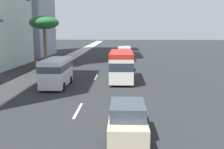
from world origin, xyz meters
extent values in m
plane|color=#26282B|center=(31.50, 0.00, 0.00)|extent=(198.00, 198.00, 0.00)
cube|color=#B2ADA3|center=(31.50, 6.96, 0.07)|extent=(162.00, 2.86, 0.15)
cube|color=silver|center=(12.42, 0.00, 0.01)|extent=(3.20, 0.16, 0.01)
cube|color=silver|center=(24.36, 0.00, 0.01)|extent=(3.20, 0.16, 0.01)
cube|color=white|center=(29.56, -3.26, 0.55)|extent=(4.02, 1.83, 0.76)
cube|color=#38424C|center=(29.36, -3.26, 1.24)|extent=(2.21, 1.68, 0.62)
cylinder|color=black|center=(30.81, -2.41, 0.32)|extent=(0.64, 0.22, 0.64)
cylinder|color=black|center=(30.81, -4.10, 0.32)|extent=(0.64, 0.22, 0.64)
cylinder|color=black|center=(28.32, -2.41, 0.32)|extent=(0.64, 0.22, 0.64)
cylinder|color=black|center=(28.32, -4.10, 0.32)|extent=(0.64, 0.22, 0.64)
cube|color=silver|center=(19.43, 3.16, 1.40)|extent=(5.05, 2.01, 2.40)
cube|color=#2D3842|center=(19.43, 3.16, 1.92)|extent=(5.06, 2.01, 0.57)
cylinder|color=black|center=(17.91, 2.21, 0.36)|extent=(0.72, 0.24, 0.72)
cylinder|color=black|center=(17.91, 4.11, 0.36)|extent=(0.72, 0.24, 0.72)
cylinder|color=black|center=(20.94, 2.21, 0.36)|extent=(0.72, 0.24, 0.72)
cylinder|color=black|center=(20.94, 4.11, 0.36)|extent=(0.72, 0.24, 0.72)
cube|color=beige|center=(8.85, -3.16, 0.59)|extent=(4.43, 1.84, 0.82)
cube|color=#38424C|center=(8.63, -3.16, 1.33)|extent=(2.44, 1.69, 0.67)
cylinder|color=black|center=(10.23, -2.31, 0.32)|extent=(0.64, 0.22, 0.64)
cylinder|color=black|center=(10.23, -4.01, 0.32)|extent=(0.64, 0.22, 0.64)
cylinder|color=black|center=(7.48, -2.31, 0.32)|extent=(0.64, 0.22, 0.64)
cylinder|color=black|center=(7.48, -4.01, 0.32)|extent=(0.64, 0.22, 0.64)
cube|color=silver|center=(39.96, -3.29, 1.31)|extent=(5.17, 2.04, 2.23)
cube|color=#2D3842|center=(39.96, -3.29, 1.80)|extent=(5.18, 2.04, 0.54)
cylinder|color=black|center=(41.51, -2.32, 0.36)|extent=(0.72, 0.24, 0.72)
cylinder|color=black|center=(41.51, -4.26, 0.36)|extent=(0.72, 0.24, 0.72)
cylinder|color=black|center=(38.41, -2.32, 0.36)|extent=(0.72, 0.24, 0.72)
cylinder|color=black|center=(38.41, -4.26, 0.36)|extent=(0.72, 0.24, 0.72)
cube|color=silver|center=(22.50, -2.83, 1.41)|extent=(6.79, 2.29, 2.35)
cube|color=#B2261E|center=(22.50, -2.83, 2.80)|extent=(6.79, 2.29, 0.45)
cube|color=#28333D|center=(22.50, -2.83, 1.85)|extent=(6.81, 2.29, 0.78)
cylinder|color=black|center=(24.47, -1.74, 0.42)|extent=(0.84, 0.26, 0.84)
cylinder|color=black|center=(24.47, -3.91, 0.42)|extent=(0.84, 0.26, 0.84)
cylinder|color=black|center=(20.53, -1.74, 0.42)|extent=(0.84, 0.26, 0.84)
cylinder|color=black|center=(20.53, -3.91, 0.42)|extent=(0.84, 0.26, 0.84)
cylinder|color=#4C8C66|center=(26.45, 7.43, 0.53)|extent=(0.14, 0.14, 0.75)
cylinder|color=#4C8C66|center=(26.61, 7.43, 0.53)|extent=(0.14, 0.14, 0.75)
cube|color=red|center=(26.53, 7.43, 1.20)|extent=(0.33, 0.24, 0.60)
sphere|color=#9E7251|center=(26.53, 7.43, 1.60)|extent=(0.20, 0.20, 0.20)
cylinder|color=brown|center=(31.20, 7.70, 2.87)|extent=(0.40, 0.40, 5.45)
ellipsoid|color=#236033|center=(31.20, 7.70, 6.19)|extent=(3.97, 3.97, 1.78)
camera|label=1|loc=(-3.46, -2.84, 5.25)|focal=40.61mm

